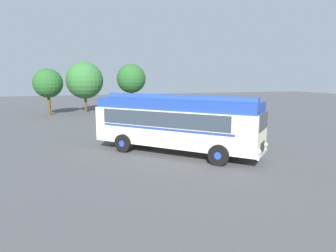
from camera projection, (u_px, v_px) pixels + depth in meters
The scene contains 7 objects.
ground_plane at pixel (182, 151), 18.37m from camera, with size 120.00×120.00×0.00m, color #474749.
vintage_bus at pixel (176, 122), 17.64m from camera, with size 8.82×8.90×3.49m.
car_near_left at pixel (133, 111), 31.94m from camera, with size 2.15×4.29×1.66m.
car_mid_left at pixel (155, 111), 32.35m from camera, with size 2.38×4.39×1.66m.
tree_far_left at pixel (47, 83), 34.99m from camera, with size 3.41×3.41×5.47m.
tree_left_of_centre at pixel (86, 80), 37.98m from camera, with size 4.65×4.65×6.36m.
tree_centre at pixel (131, 79), 39.85m from camera, with size 3.85×3.85×6.17m.
Camera 1 is at (-6.26, -16.76, 4.53)m, focal length 32.00 mm.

